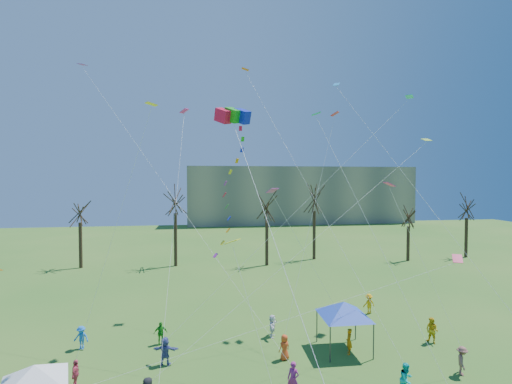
{
  "coord_description": "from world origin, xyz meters",
  "views": [
    {
      "loc": [
        -3.96,
        -12.71,
        11.63
      ],
      "look_at": [
        -1.36,
        5.0,
        11.0
      ],
      "focal_mm": 25.0,
      "sensor_mm": 36.0,
      "label": 1
    }
  ],
  "objects": [
    {
      "name": "distant_building",
      "position": [
        22.0,
        82.0,
        7.5
      ],
      "size": [
        60.0,
        14.0,
        15.0
      ],
      "primitive_type": "cube",
      "color": "gray",
      "rests_on": "ground"
    },
    {
      "name": "bare_tree_row",
      "position": [
        0.19,
        35.74,
        7.22
      ],
      "size": [
        71.68,
        8.57,
        11.12
      ],
      "color": "black",
      "rests_on": "ground"
    },
    {
      "name": "big_box_kite",
      "position": [
        -2.17,
        7.83,
        10.89
      ],
      "size": [
        2.65,
        6.99,
        17.81
      ],
      "color": "red",
      "rests_on": "ground"
    },
    {
      "name": "canopy_tent_white",
      "position": [
        -11.86,
        4.97,
        2.51
      ],
      "size": [
        3.72,
        3.72,
        2.96
      ],
      "color": "#3F3F44",
      "rests_on": "ground"
    },
    {
      "name": "canopy_tent_blue",
      "position": [
        5.42,
        10.04,
        2.83
      ],
      "size": [
        4.46,
        4.46,
        3.34
      ],
      "color": "#3F3F44",
      "rests_on": "ground"
    },
    {
      "name": "festival_crowd",
      "position": [
        -0.54,
        6.77,
        0.86
      ],
      "size": [
        26.42,
        17.06,
        1.84
      ],
      "color": "#AD1715",
      "rests_on": "ground"
    },
    {
      "name": "small_kites_aloft",
      "position": [
        1.33,
        11.29,
        13.62
      ],
      "size": [
        29.1,
        18.86,
        32.88
      ],
      "color": "orange",
      "rests_on": "ground"
    }
  ]
}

